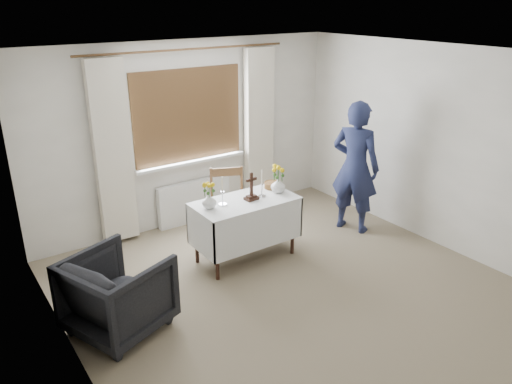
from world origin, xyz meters
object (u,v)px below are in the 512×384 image
at_px(person, 355,167).
at_px(flower_vase_right, 278,185).
at_px(armchair, 118,294).
at_px(wooden_cross, 251,186).
at_px(flower_vase_left, 209,201).
at_px(wooden_chair, 229,209).
at_px(altar_table, 245,230).

xyz_separation_m(person, flower_vase_right, (-1.19, 0.12, -0.04)).
relative_size(armchair, wooden_cross, 2.53).
distance_m(armchair, flower_vase_left, 1.48).
xyz_separation_m(flower_vase_left, flower_vase_right, (0.93, -0.05, 0.01)).
distance_m(person, flower_vase_left, 2.13).
height_order(flower_vase_left, flower_vase_right, flower_vase_right).
distance_m(wooden_chair, person, 1.77).
height_order(altar_table, wooden_chair, wooden_chair).
height_order(armchair, person, person).
bearing_deg(flower_vase_right, flower_vase_left, 176.68).
bearing_deg(armchair, wooden_chair, -84.60).
relative_size(armchair, flower_vase_right, 4.62).
relative_size(altar_table, wooden_cross, 3.68).
xyz_separation_m(wooden_chair, flower_vase_left, (-0.50, -0.39, 0.36)).
distance_m(wooden_cross, flower_vase_left, 0.54).
bearing_deg(wooden_chair, flower_vase_left, -117.68).
height_order(armchair, flower_vase_left, flower_vase_left).
distance_m(person, flower_vase_right, 1.20).
bearing_deg(wooden_cross, flower_vase_left, 168.69).
relative_size(wooden_chair, flower_vase_right, 5.35).
bearing_deg(armchair, flower_vase_right, -99.57).
bearing_deg(person, wooden_chair, 47.84).
xyz_separation_m(wooden_chair, armchair, (-1.80, -0.91, -0.11)).
distance_m(wooden_cross, flower_vase_right, 0.41).
bearing_deg(armchair, wooden_cross, -97.42).
xyz_separation_m(armchair, wooden_cross, (1.84, 0.45, 0.54)).
relative_size(altar_table, wooden_chair, 1.26).
relative_size(wooden_chair, person, 0.55).
distance_m(armchair, wooden_cross, 1.97).
bearing_deg(person, wooden_cross, 62.92).
bearing_deg(wooden_cross, armchair, -170.51).
bearing_deg(wooden_cross, altar_table, 158.48).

